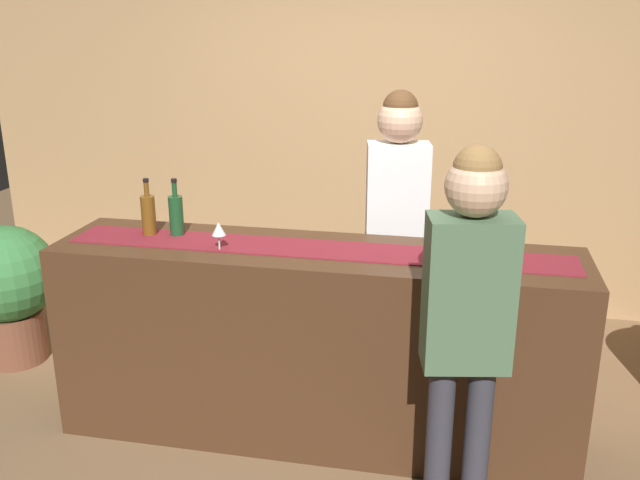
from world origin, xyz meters
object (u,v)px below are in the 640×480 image
object	(u,v)px
wine_bottle_green	(176,215)
wine_bottle_amber	(148,214)
bartender	(397,210)
wine_glass_near_customer	(219,230)
customer_sipping	(467,307)
wine_glass_mid_counter	(512,243)
potted_plant_tall	(7,285)

from	to	relation	value
wine_bottle_green	wine_bottle_amber	size ratio (longest dim) A/B	1.00
wine_bottle_amber	bartender	world-z (taller)	bartender
wine_bottle_green	wine_glass_near_customer	size ratio (longest dim) A/B	2.10
wine_bottle_green	bartender	world-z (taller)	bartender
wine_bottle_green	customer_sipping	distance (m)	1.63
customer_sipping	wine_bottle_green	bearing A→B (deg)	145.22
wine_glass_mid_counter	potted_plant_tall	xyz separation A→B (m)	(-2.98, 0.44, -0.62)
wine_glass_mid_counter	bartender	bearing A→B (deg)	133.20
bartender	wine_glass_near_customer	bearing A→B (deg)	30.93
potted_plant_tall	customer_sipping	bearing A→B (deg)	-19.48
wine_bottle_green	wine_bottle_amber	distance (m)	0.15
wine_glass_near_customer	potted_plant_tall	distance (m)	1.79
wine_bottle_green	potted_plant_tall	world-z (taller)	wine_bottle_green
wine_bottle_amber	customer_sipping	size ratio (longest dim) A/B	0.18
wine_glass_mid_counter	customer_sipping	world-z (taller)	customer_sipping
wine_glass_mid_counter	potted_plant_tall	size ratio (longest dim) A/B	0.16
wine_glass_mid_counter	customer_sipping	size ratio (longest dim) A/B	0.09
customer_sipping	potted_plant_tall	distance (m)	3.01
wine_bottle_green	wine_glass_near_customer	xyz separation A→B (m)	(0.30, -0.19, -0.01)
wine_glass_mid_counter	bartender	distance (m)	0.85
wine_glass_mid_counter	wine_bottle_amber	bearing A→B (deg)	177.10
wine_glass_near_customer	wine_glass_mid_counter	size ratio (longest dim) A/B	1.00
wine_glass_near_customer	wine_glass_mid_counter	world-z (taller)	same
bartender	customer_sipping	distance (m)	1.23
wine_bottle_green	bartender	bearing A→B (deg)	24.79
wine_bottle_amber	wine_glass_mid_counter	bearing A→B (deg)	-2.90
wine_bottle_green	customer_sipping	bearing A→B (deg)	-23.90
wine_bottle_green	wine_glass_mid_counter	world-z (taller)	wine_bottle_green
wine_bottle_amber	potted_plant_tall	size ratio (longest dim) A/B	0.34
wine_glass_near_customer	bartender	bearing A→B (deg)	40.92
customer_sipping	potted_plant_tall	bearing A→B (deg)	149.64
wine_bottle_amber	customer_sipping	distance (m)	1.75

